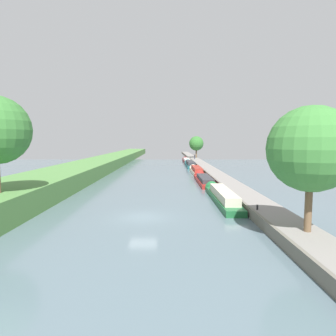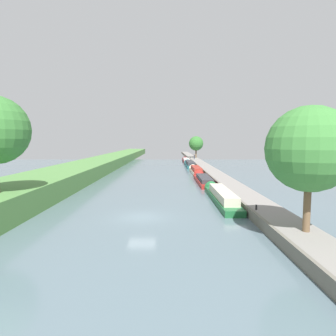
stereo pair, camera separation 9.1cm
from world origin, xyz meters
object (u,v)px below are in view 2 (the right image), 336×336
object	(u,v)px
mooring_bollard_far	(190,157)
person_walking	(194,156)
narrowboat_teal	(189,164)
narrowboat_maroon	(185,160)
narrowboat_cream	(195,170)
narrowboat_green	(220,196)
narrowboat_red	(202,179)
mooring_bollard_near	(256,207)

from	to	relation	value
mooring_bollard_far	person_walking	bearing A→B (deg)	-82.82
narrowboat_teal	narrowboat_maroon	xyz separation A→B (m)	(0.07, 16.48, -0.13)
narrowboat_teal	mooring_bollard_far	xyz separation A→B (m)	(1.95, 22.27, 0.48)
narrowboat_cream	narrowboat_maroon	distance (m)	32.52
narrowboat_teal	narrowboat_maroon	distance (m)	16.48
narrowboat_green	narrowboat_red	xyz separation A→B (m)	(-0.22, 15.01, -0.14)
narrowboat_maroon	narrowboat_cream	bearing A→B (deg)	-89.91
mooring_bollard_near	mooring_bollard_far	xyz separation A→B (m)	(0.00, 74.96, 0.00)
narrowboat_green	narrowboat_teal	world-z (taller)	narrowboat_teal
person_walking	mooring_bollard_near	bearing A→B (deg)	-90.63
narrowboat_red	person_walking	distance (m)	46.10
narrowboat_red	narrowboat_maroon	size ratio (longest dim) A/B	1.00
narrowboat_green	narrowboat_maroon	distance (m)	61.21
narrowboat_red	narrowboat_cream	bearing A→B (deg)	89.75
person_walking	mooring_bollard_near	distance (m)	68.98
narrowboat_teal	narrowboat_maroon	size ratio (longest dim) A/B	1.14
narrowboat_green	mooring_bollard_far	bearing A→B (deg)	88.57
mooring_bollard_near	narrowboat_teal	bearing A→B (deg)	92.12
narrowboat_green	narrowboat_teal	bearing A→B (deg)	90.35
narrowboat_cream	narrowboat_teal	xyz separation A→B (m)	(-0.12, 16.04, 0.02)
narrowboat_teal	mooring_bollard_far	distance (m)	22.36
narrowboat_teal	mooring_bollard_far	size ratio (longest dim) A/B	35.41
narrowboat_green	narrowboat_cream	distance (m)	28.69
person_walking	mooring_bollard_near	size ratio (longest dim) A/B	3.69
narrowboat_green	narrowboat_red	size ratio (longest dim) A/B	1.08
narrowboat_teal	mooring_bollard_far	bearing A→B (deg)	84.99
narrowboat_red	narrowboat_maroon	distance (m)	46.19
narrowboat_cream	mooring_bollard_near	world-z (taller)	narrowboat_cream
narrowboat_red	narrowboat_cream	xyz separation A→B (m)	(0.06, 13.68, 0.13)
narrowboat_cream	narrowboat_maroon	world-z (taller)	narrowboat_cream
narrowboat_teal	mooring_bollard_near	size ratio (longest dim) A/B	35.41
narrowboat_green	person_walking	world-z (taller)	person_walking
mooring_bollard_far	narrowboat_red	bearing A→B (deg)	-92.09
narrowboat_green	narrowboat_red	world-z (taller)	narrowboat_green
narrowboat_maroon	mooring_bollard_near	world-z (taller)	mooring_bollard_near
narrowboat_teal	mooring_bollard_near	xyz separation A→B (m)	(1.95, -52.69, 0.48)
mooring_bollard_near	mooring_bollard_far	world-z (taller)	same
narrowboat_red	narrowboat_maroon	world-z (taller)	narrowboat_red
narrowboat_teal	mooring_bollard_near	distance (m)	52.72
mooring_bollard_near	person_walking	bearing A→B (deg)	89.37
narrowboat_teal	person_walking	bearing A→B (deg)	80.56
narrowboat_red	person_walking	world-z (taller)	person_walking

